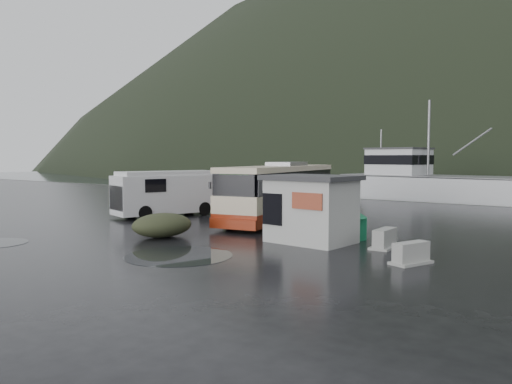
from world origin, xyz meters
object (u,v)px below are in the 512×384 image
Objects in this scene: coach_bus at (281,219)px; dome_tent at (162,237)px; waste_bin_left at (299,236)px; jersey_barrier_a at (384,248)px; white_van at (168,216)px; waste_bin_right at (350,240)px; fishing_trawler at (459,198)px; jersey_barrier_b at (411,264)px; ticket_kiosk at (311,242)px.

coach_bus is 4.26× the size of dome_tent.
jersey_barrier_a is (4.22, -0.60, 0.00)m from waste_bin_left.
waste_bin_right is (12.41, -1.27, 0.00)m from white_van.
coach_bus is at bearing -93.01° from fishing_trawler.
fishing_trawler is (-6.26, 28.60, 0.00)m from jersey_barrier_b.
dome_tent is 0.11× the size of fishing_trawler.
ticket_kiosk is 27.06m from fishing_trawler.
white_van is 11.69m from ticket_kiosk.
fishing_trawler reaches higher than jersey_barrier_b.
jersey_barrier_a is (1.87, -0.90, 0.00)m from waste_bin_right.
waste_bin_left is at bearing -82.91° from fishing_trawler.
white_van is 16.65m from jersey_barrier_b.
jersey_barrier_a is at bearing 7.88° from white_van.
fishing_trawler reaches higher than ticket_kiosk.
jersey_barrier_a is (2.91, 0.55, 0.00)m from ticket_kiosk.
dome_tent reaches higher than jersey_barrier_a.
white_van is 10.19m from waste_bin_left.
jersey_barrier_a reaches higher than jersey_barrier_b.
dome_tent is (-6.81, -4.23, 0.00)m from waste_bin_right.
dome_tent is 1.87× the size of jersey_barrier_b.
jersey_barrier_b is (3.67, -3.04, 0.00)m from waste_bin_right.
waste_bin_right is at bearing 7.38° from waste_bin_left.
waste_bin_left is at bearing 142.30° from ticket_kiosk.
waste_bin_left is 0.37× the size of ticket_kiosk.
dome_tent is (-4.47, -3.93, 0.00)m from waste_bin_left.
jersey_barrier_b is at bearing -46.95° from coach_bus.
fishing_trawler is (3.65, 21.63, 0.00)m from coach_bus.
fishing_trawler is (-0.24, 25.87, 0.00)m from waste_bin_left.
jersey_barrier_b is 29.28m from fishing_trawler.
jersey_barrier_a is at bearing -73.88° from fishing_trawler.
fishing_trawler is (9.82, 24.29, 0.00)m from white_van.
waste_bin_left is 2.37m from waste_bin_right.
jersey_barrier_a is (8.69, 3.33, 0.00)m from dome_tent.
waste_bin_left is 4.26m from jersey_barrier_a.
waste_bin_left is 0.05× the size of fishing_trawler.
coach_bus reaches higher than ticket_kiosk.
jersey_barrier_b is (9.91, -6.97, 0.00)m from coach_bus.
coach_bus is 7.63× the size of jersey_barrier_a.
ticket_kiosk is at bearing 161.43° from jersey_barrier_b.
coach_bus is 1.78× the size of white_van.
jersey_barrier_a is at bearing -25.75° from waste_bin_right.
coach_bus is at bearing 132.55° from waste_bin_left.
ticket_kiosk is 0.14× the size of fishing_trawler.
waste_bin_right is at bearing 140.40° from jersey_barrier_b.
jersey_barrier_a is (8.11, -4.83, 0.00)m from coach_bus.
coach_bus is at bearing 85.96° from dome_tent.
waste_bin_right is at bearing -77.66° from fishing_trawler.
coach_bus is 7.37m from waste_bin_right.
ticket_kiosk is (5.77, 2.78, 0.00)m from dome_tent.
white_van is 26.20m from fishing_trawler.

